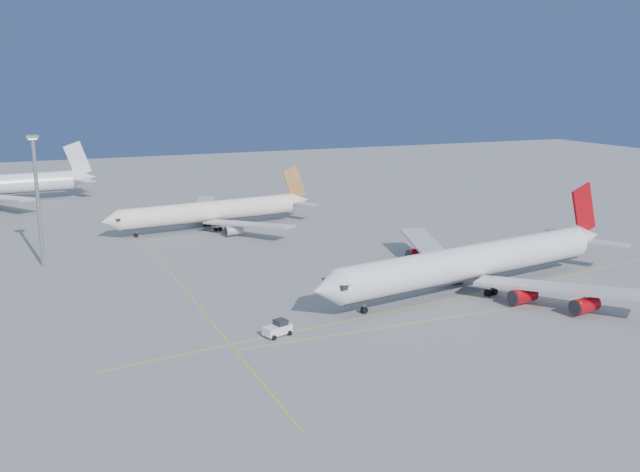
{
  "coord_description": "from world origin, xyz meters",
  "views": [
    {
      "loc": [
        -66.43,
        -106.88,
        38.15
      ],
      "look_at": [
        -11.55,
        21.47,
        7.0
      ],
      "focal_mm": 40.0,
      "sensor_mm": 36.0,
      "label": 1
    }
  ],
  "objects_px": {
    "airliner_virgin": "(477,261)",
    "light_mast": "(37,190)",
    "airliner_etihad": "(213,211)",
    "pushback_tug": "(278,328)"
  },
  "relations": [
    {
      "from": "pushback_tug",
      "to": "light_mast",
      "type": "xyz_separation_m",
      "value": [
        -30.84,
        56.91,
        14.79
      ]
    },
    {
      "from": "airliner_etihad",
      "to": "light_mast",
      "type": "bearing_deg",
      "value": -158.93
    },
    {
      "from": "light_mast",
      "to": "airliner_virgin",
      "type": "bearing_deg",
      "value": -33.7
    },
    {
      "from": "pushback_tug",
      "to": "airliner_virgin",
      "type": "bearing_deg",
      "value": -6.23
    },
    {
      "from": "airliner_virgin",
      "to": "pushback_tug",
      "type": "xyz_separation_m",
      "value": [
        -41.74,
        -8.51,
        -4.14
      ]
    },
    {
      "from": "airliner_etihad",
      "to": "light_mast",
      "type": "height_order",
      "value": "light_mast"
    },
    {
      "from": "airliner_virgin",
      "to": "airliner_etihad",
      "type": "relative_size",
      "value": 1.24
    },
    {
      "from": "airliner_virgin",
      "to": "pushback_tug",
      "type": "relative_size",
      "value": 14.92
    },
    {
      "from": "airliner_virgin",
      "to": "light_mast",
      "type": "distance_m",
      "value": 87.89
    },
    {
      "from": "airliner_virgin",
      "to": "pushback_tug",
      "type": "distance_m",
      "value": 42.8
    }
  ]
}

